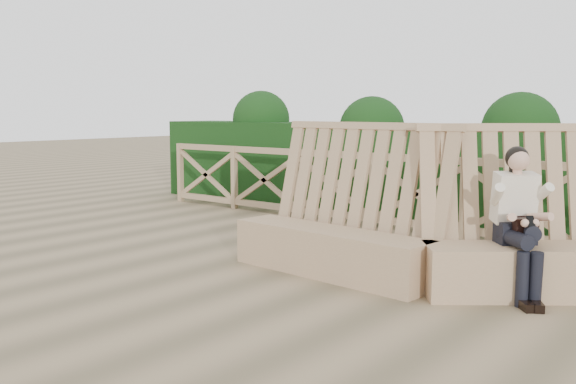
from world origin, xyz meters
The scene contains 5 objects.
ground centered at (0.00, 0.00, 0.00)m, with size 60.00×60.00×0.00m, color brown.
bench centered at (1.45, 1.20, 0.41)m, with size 4.27×2.08×1.62m.
woman centered at (2.25, 1.27, 0.76)m, with size 0.72×0.79×1.39m.
guardrail centered at (0.00, 3.50, 0.55)m, with size 10.10×0.09×1.10m.
hedge centered at (0.00, 4.70, 0.75)m, with size 12.00×1.20×1.50m, color black.
Camera 1 is at (4.31, -4.57, 1.72)m, focal length 40.00 mm.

